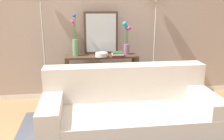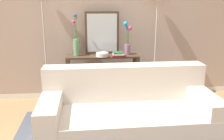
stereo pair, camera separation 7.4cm
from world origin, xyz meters
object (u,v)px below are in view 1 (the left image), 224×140
at_px(couch, 128,114).
at_px(fruit_bowl, 101,54).
at_px(vase_short_flowers, 127,39).
at_px(floor_lamp_right, 155,19).
at_px(console_table, 102,71).
at_px(book_row_under_console, 86,100).
at_px(vase_tall_flowers, 75,44).
at_px(floor_lamp_left, 41,16).
at_px(wall_mirror, 101,33).
at_px(book_stack, 118,54).

distance_m(couch, fruit_bowl, 1.23).
xyz_separation_m(couch, vase_short_flowers, (0.19, 1.20, 0.76)).
height_order(floor_lamp_right, vase_short_flowers, floor_lamp_right).
distance_m(console_table, fruit_bowl, 0.32).
bearing_deg(book_row_under_console, vase_tall_flowers, 172.95).
distance_m(couch, floor_lamp_left, 2.08).
xyz_separation_m(console_table, fruit_bowl, (-0.01, -0.10, 0.30)).
xyz_separation_m(floor_lamp_left, wall_mirror, (0.94, 0.01, -0.29)).
distance_m(console_table, floor_lamp_right, 1.25).
height_order(console_table, floor_lamp_left, floor_lamp_left).
height_order(vase_tall_flowers, book_row_under_console, vase_tall_flowers).
distance_m(floor_lamp_right, vase_tall_flowers, 1.39).
bearing_deg(fruit_bowl, vase_tall_flowers, 164.40).
height_order(console_table, floor_lamp_right, floor_lamp_right).
height_order(console_table, wall_mirror, wall_mirror).
height_order(console_table, book_stack, book_stack).
bearing_deg(vase_short_flowers, book_row_under_console, -177.31).
relative_size(fruit_bowl, book_stack, 0.97).
height_order(console_table, vase_tall_flowers, vase_tall_flowers).
xyz_separation_m(couch, floor_lamp_left, (-1.16, 1.30, 1.15)).
bearing_deg(console_table, vase_tall_flowers, 177.56).
xyz_separation_m(console_table, book_row_under_console, (-0.27, -0.00, -0.50)).
height_order(couch, wall_mirror, wall_mirror).
distance_m(console_table, vase_tall_flowers, 0.63).
bearing_deg(floor_lamp_left, vase_short_flowers, -3.84).
xyz_separation_m(couch, floor_lamp_right, (0.69, 1.30, 1.08)).
height_order(vase_short_flowers, book_row_under_console, vase_short_flowers).
relative_size(floor_lamp_right, book_row_under_console, 4.13).
relative_size(couch, fruit_bowl, 10.41).
bearing_deg(vase_short_flowers, book_stack, -142.68).
distance_m(couch, console_table, 1.22).
bearing_deg(fruit_bowl, book_row_under_console, 159.97).
height_order(couch, vase_short_flowers, vase_short_flowers).
height_order(console_table, book_row_under_console, console_table).
xyz_separation_m(couch, console_table, (-0.23, 1.17, 0.25)).
relative_size(wall_mirror, book_stack, 3.35).
height_order(wall_mirror, vase_short_flowers, wall_mirror).
bearing_deg(wall_mirror, book_stack, -43.47).
bearing_deg(wall_mirror, vase_tall_flowers, -164.76).
xyz_separation_m(console_table, book_stack, (0.25, -0.10, 0.30)).
distance_m(couch, vase_short_flowers, 1.44).
height_order(vase_tall_flowers, vase_short_flowers, vase_tall_flowers).
bearing_deg(wall_mirror, book_row_under_console, -154.55).
height_order(couch, floor_lamp_right, floor_lamp_right).
relative_size(floor_lamp_left, vase_tall_flowers, 2.80).
relative_size(floor_lamp_left, book_stack, 8.95).
xyz_separation_m(book_stack, book_row_under_console, (-0.52, 0.10, -0.80)).
bearing_deg(console_table, floor_lamp_left, 172.46).
height_order(floor_lamp_right, wall_mirror, floor_lamp_right).
bearing_deg(floor_lamp_right, couch, -118.14).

